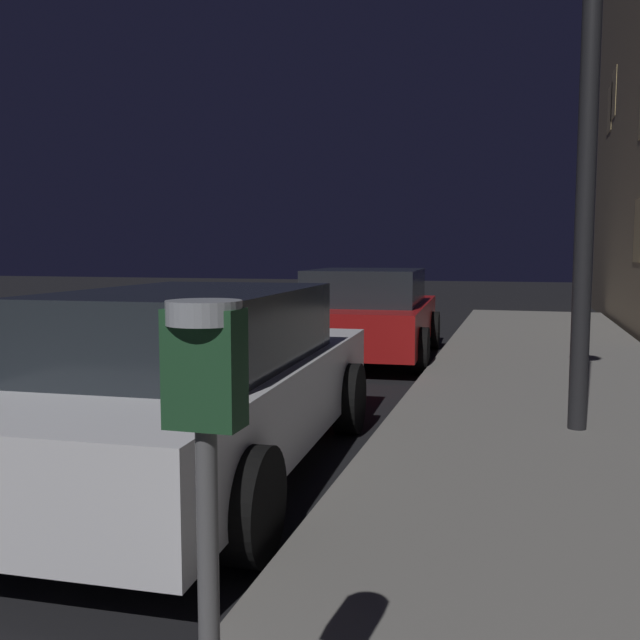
# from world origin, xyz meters

# --- Properties ---
(parking_meter) EXTENTS (0.19, 0.19, 1.44)m
(parking_meter) POSITION_xyz_m (4.42, 0.55, 1.24)
(parking_meter) COLOR #59595B
(parking_meter) RESTS_ON sidewalk
(car_white) EXTENTS (2.15, 4.67, 1.43)m
(car_white) POSITION_xyz_m (2.85, 3.73, 0.72)
(car_white) COLOR silver
(car_white) RESTS_ON ground
(car_red) EXTENTS (2.29, 4.31, 1.43)m
(car_red) POSITION_xyz_m (2.85, 9.80, 0.72)
(car_red) COLOR maroon
(car_red) RESTS_ON ground
(street_lamp) EXTENTS (0.44, 0.44, 4.96)m
(street_lamp) POSITION_xyz_m (5.69, 5.38, 3.48)
(street_lamp) COLOR black
(street_lamp) RESTS_ON sidewalk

